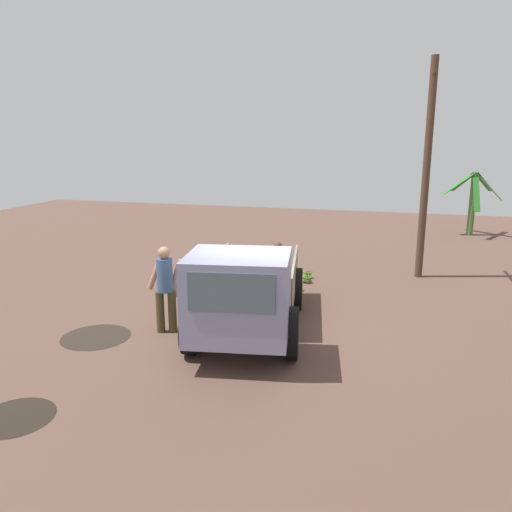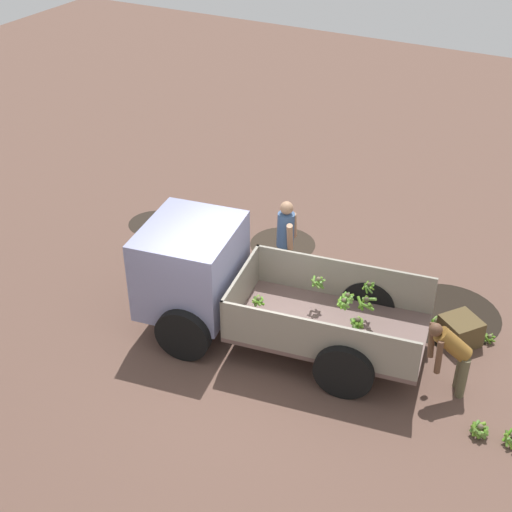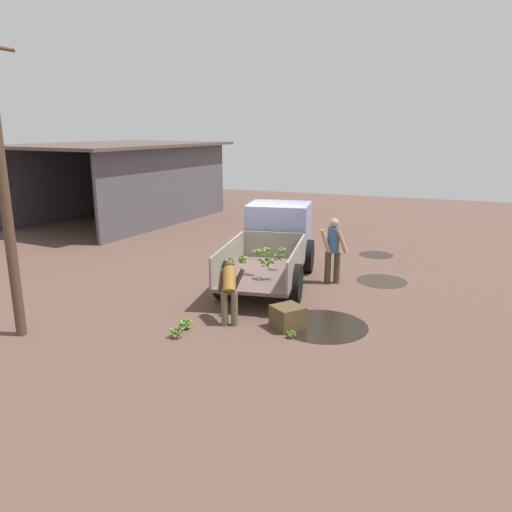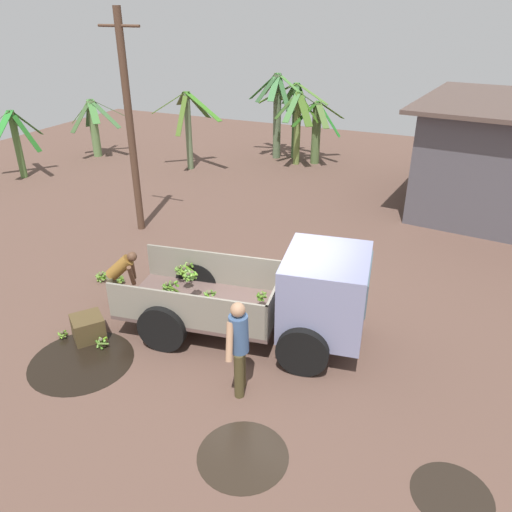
% 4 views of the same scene
% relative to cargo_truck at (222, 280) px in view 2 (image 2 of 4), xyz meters
% --- Properties ---
extents(ground, '(36.00, 36.00, 0.00)m').
position_rel_cargo_truck_xyz_m(ground, '(-0.45, 0.26, -1.01)').
color(ground, brown).
extents(mud_patch_0, '(1.09, 1.09, 0.01)m').
position_rel_cargo_truck_xyz_m(mud_patch_0, '(3.14, -2.39, -1.01)').
color(mud_patch_0, black).
rests_on(mud_patch_0, ground).
extents(mud_patch_1, '(1.35, 1.35, 0.01)m').
position_rel_cargo_truck_xyz_m(mud_patch_1, '(0.30, -2.94, -1.01)').
color(mud_patch_1, '#2C231A').
rests_on(mud_patch_1, ground).
extents(mud_patch_2, '(1.90, 1.90, 0.01)m').
position_rel_cargo_truck_xyz_m(mud_patch_2, '(-3.34, -2.20, -1.01)').
color(mud_patch_2, black).
rests_on(mud_patch_2, ground).
extents(cargo_truck, '(4.92, 2.57, 1.91)m').
position_rel_cargo_truck_xyz_m(cargo_truck, '(0.00, 0.00, 0.00)').
color(cargo_truck, brown).
rests_on(cargo_truck, ground).
extents(person_foreground_visitor, '(0.47, 0.74, 1.75)m').
position_rel_cargo_truck_xyz_m(person_foreground_visitor, '(-0.35, -1.72, -0.04)').
color(person_foreground_visitor, '#463D21').
rests_on(person_foreground_visitor, ground).
extents(person_worker_loading, '(0.77, 0.62, 1.29)m').
position_rel_cargo_truck_xyz_m(person_worker_loading, '(-3.83, -0.30, -0.26)').
color(person_worker_loading, brown).
rests_on(person_worker_loading, ground).
extents(banana_bunch_on_ground_1, '(0.21, 0.21, 0.17)m').
position_rel_cargo_truck_xyz_m(banana_bunch_on_ground_1, '(-4.17, -1.78, -0.92)').
color(banana_bunch_on_ground_1, brown).
rests_on(banana_bunch_on_ground_1, ground).
extents(banana_bunch_on_ground_2, '(0.28, 0.29, 0.22)m').
position_rel_cargo_truck_xyz_m(banana_bunch_on_ground_2, '(-4.51, 0.40, -0.89)').
color(banana_bunch_on_ground_2, brown).
rests_on(banana_bunch_on_ground_2, ground).
extents(banana_bunch_on_ground_3, '(0.27, 0.27, 0.22)m').
position_rel_cargo_truck_xyz_m(banana_bunch_on_ground_3, '(-3.27, -1.71, -0.89)').
color(banana_bunch_on_ground_3, brown).
rests_on(banana_bunch_on_ground_3, ground).
extents(wooden_crate_0, '(0.80, 0.80, 0.47)m').
position_rel_cargo_truck_xyz_m(wooden_crate_0, '(-3.71, -1.55, -0.78)').
color(wooden_crate_0, '#503F23').
rests_on(wooden_crate_0, ground).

